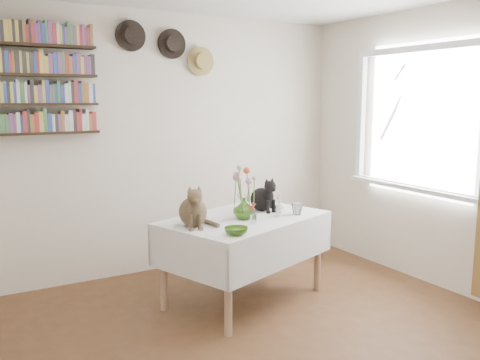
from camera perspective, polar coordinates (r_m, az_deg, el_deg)
room at (r=3.01m, az=6.35°, el=0.75°), size 4.08×4.58×2.58m
window at (r=4.93m, az=19.41°, el=5.22°), size 0.12×1.52×1.32m
dining_table at (r=4.26m, az=0.49°, el=-6.51°), size 1.54×1.25×0.72m
tabby_cat at (r=3.90m, az=-5.33°, el=-2.74°), size 0.30×0.34×0.34m
black_cat at (r=4.44m, az=2.45°, el=-1.49°), size 0.24×0.28×0.31m
flower_vase at (r=4.13m, az=0.45°, el=-3.23°), size 0.19×0.19×0.18m
green_bowl at (r=3.67m, az=-0.44°, el=-5.76°), size 0.21×0.21×0.05m
drinking_glass at (r=4.32m, az=6.44°, el=-3.24°), size 0.14×0.14×0.10m
candlestick at (r=4.23m, az=4.42°, el=-3.26°), size 0.05×0.05×0.19m
berry_jar at (r=3.96m, az=1.52°, el=-3.76°), size 0.05×0.05×0.20m
porcelain_figurine at (r=4.60m, az=4.36°, el=-2.51°), size 0.06×0.06×0.10m
flower_bouquet at (r=4.09m, az=0.39°, el=0.25°), size 0.17×0.13×0.39m
bookshelf_unit at (r=4.61m, az=-22.07°, el=10.41°), size 1.00×0.16×0.91m
wall_hats at (r=4.98m, az=-7.92°, el=14.57°), size 0.98×0.09×0.48m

